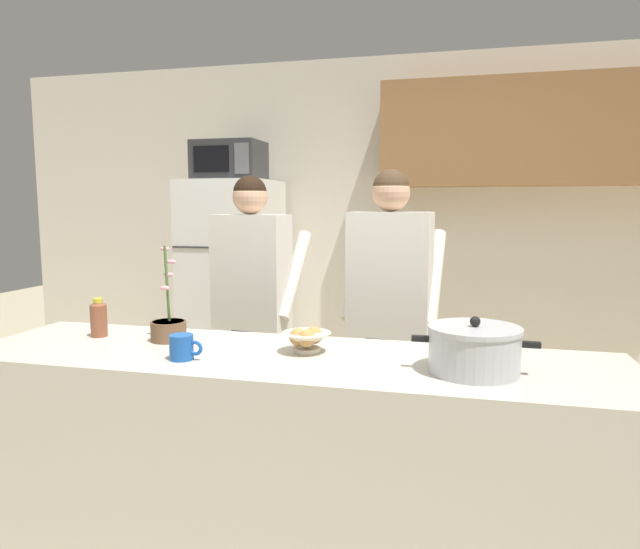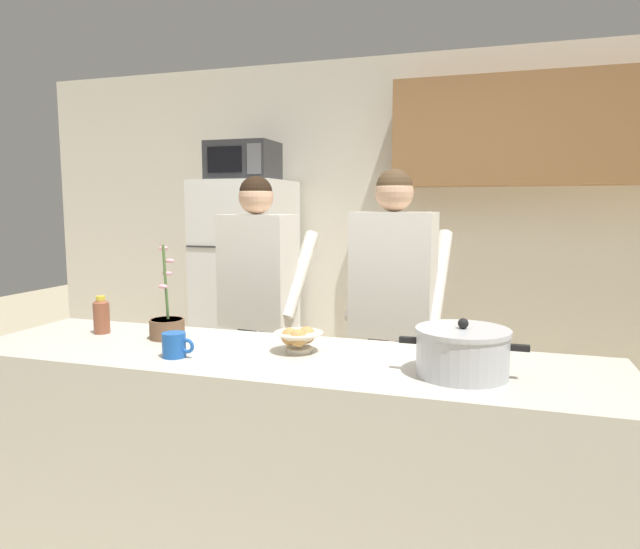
% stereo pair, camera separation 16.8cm
% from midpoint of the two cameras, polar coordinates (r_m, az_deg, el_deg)
% --- Properties ---
extents(back_wall_unit, '(6.00, 0.48, 2.60)m').
position_cam_midpoint_polar(back_wall_unit, '(4.27, 7.83, 6.38)').
color(back_wall_unit, silver).
rests_on(back_wall_unit, ground).
extents(kitchen_island, '(2.59, 0.68, 0.92)m').
position_cam_midpoint_polar(kitchen_island, '(2.36, -5.51, -19.04)').
color(kitchen_island, beige).
rests_on(kitchen_island, ground).
extents(refrigerator, '(0.64, 0.68, 1.68)m').
position_cam_midpoint_polar(refrigerator, '(4.26, -9.99, -1.94)').
color(refrigerator, white).
rests_on(refrigerator, ground).
extents(microwave, '(0.48, 0.37, 0.28)m').
position_cam_midpoint_polar(microwave, '(4.20, -10.40, 11.36)').
color(microwave, '#2D2D30').
rests_on(microwave, refrigerator).
extents(person_near_pot, '(0.55, 0.48, 1.66)m').
position_cam_midpoint_polar(person_near_pot, '(3.19, -8.45, -1.29)').
color(person_near_pot, '#33384C').
rests_on(person_near_pot, ground).
extents(person_by_sink, '(0.54, 0.45, 1.68)m').
position_cam_midpoint_polar(person_by_sink, '(2.94, 5.52, -1.65)').
color(person_by_sink, '#726656').
rests_on(person_by_sink, ground).
extents(cooking_pot, '(0.43, 0.32, 0.20)m').
position_cam_midpoint_polar(cooking_pot, '(2.00, 13.15, -7.48)').
color(cooking_pot, silver).
rests_on(cooking_pot, kitchen_island).
extents(coffee_mug, '(0.13, 0.09, 0.10)m').
position_cam_midpoint_polar(coffee_mug, '(2.20, -16.05, -7.17)').
color(coffee_mug, '#1E59B2').
rests_on(coffee_mug, kitchen_island).
extents(bread_bowl, '(0.20, 0.20, 0.10)m').
position_cam_midpoint_polar(bread_bowl, '(2.21, -3.59, -6.68)').
color(bread_bowl, beige).
rests_on(bread_bowl, kitchen_island).
extents(bottle_near_edge, '(0.07, 0.07, 0.17)m').
position_cam_midpoint_polar(bottle_near_edge, '(2.69, -23.36, -4.09)').
color(bottle_near_edge, brown).
rests_on(bottle_near_edge, kitchen_island).
extents(potted_orchid, '(0.15, 0.15, 0.41)m').
position_cam_midpoint_polar(potted_orchid, '(2.51, -17.09, -5.10)').
color(potted_orchid, brown).
rests_on(potted_orchid, kitchen_island).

